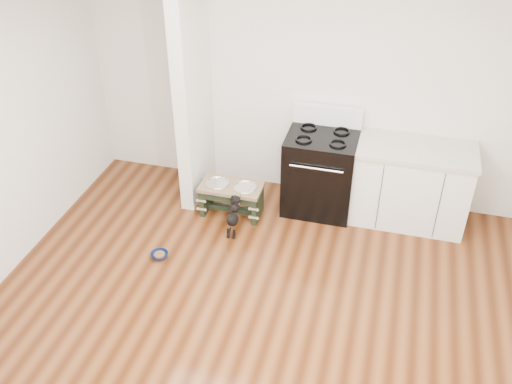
% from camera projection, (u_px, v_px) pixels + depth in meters
% --- Properties ---
extents(ground, '(5.00, 5.00, 0.00)m').
position_uv_depth(ground, '(246.00, 342.00, 4.92)').
color(ground, '#3F1D0B').
rests_on(ground, ground).
extents(room_shell, '(5.00, 5.00, 5.00)m').
position_uv_depth(room_shell, '(243.00, 187.00, 4.00)').
color(room_shell, silver).
rests_on(room_shell, ground).
extents(partition_wall, '(0.15, 0.80, 2.70)m').
position_uv_depth(partition_wall, '(193.00, 86.00, 6.08)').
color(partition_wall, silver).
rests_on(partition_wall, ground).
extents(oven_range, '(0.76, 0.69, 1.14)m').
position_uv_depth(oven_range, '(320.00, 171.00, 6.32)').
color(oven_range, black).
rests_on(oven_range, ground).
extents(cabinet_run, '(1.24, 0.64, 0.91)m').
position_uv_depth(cabinet_run, '(410.00, 185.00, 6.13)').
color(cabinet_run, white).
rests_on(cabinet_run, ground).
extents(dog_feeder, '(0.69, 0.37, 0.39)m').
position_uv_depth(dog_feeder, '(231.00, 194.00, 6.32)').
color(dog_feeder, black).
rests_on(dog_feeder, ground).
extents(puppy, '(0.12, 0.35, 0.42)m').
position_uv_depth(puppy, '(234.00, 215.00, 6.06)').
color(puppy, black).
rests_on(puppy, ground).
extents(floor_bowl, '(0.20, 0.20, 0.06)m').
position_uv_depth(floor_bowl, '(160.00, 255.00, 5.82)').
color(floor_bowl, '#0B1A4F').
rests_on(floor_bowl, ground).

